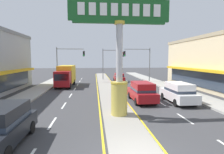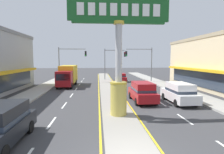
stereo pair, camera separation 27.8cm
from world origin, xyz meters
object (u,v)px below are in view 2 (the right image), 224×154
sedan_near_right_lane (121,77)px  suv_near_left_lane (179,93)px  suv_far_right_lane (0,125)px  traffic_light_median_far (112,59)px  traffic_light_right_side (142,59)px  box_truck_mid_left_lane (68,75)px  traffic_light_left_side (69,59)px  district_sign (119,54)px  suv_far_left_oncoming (142,92)px

sedan_near_right_lane → suv_near_left_lane: size_ratio=0.94×
suv_far_right_lane → suv_near_left_lane: size_ratio=1.00×
traffic_light_median_far → suv_near_left_lane: traffic_light_median_far is taller
traffic_light_right_side → traffic_light_median_far: bearing=141.1°
box_truck_mid_left_lane → sedan_near_right_lane: bearing=28.8°
suv_far_right_lane → sedan_near_right_lane: bearing=69.5°
sedan_near_right_lane → box_truck_mid_left_lane: (-8.91, -4.89, 0.91)m
traffic_light_right_side → sedan_near_right_lane: size_ratio=1.43×
traffic_light_left_side → sedan_near_right_lane: (9.22, 1.00, -3.46)m
traffic_light_left_side → sedan_near_right_lane: traffic_light_left_side is taller
suv_near_left_lane → sedan_near_right_lane: bearing=101.2°
district_sign → traffic_light_right_side: (6.40, 18.81, -0.18)m
suv_near_left_lane → suv_far_left_oncoming: bearing=166.9°
sedan_near_right_lane → suv_far_right_lane: bearing=-110.5°
sedan_near_right_lane → box_truck_mid_left_lane: bearing=-151.2°
box_truck_mid_left_lane → district_sign: bearing=-68.3°
traffic_light_left_side → suv_far_left_oncoming: traffic_light_left_side is taller
traffic_light_left_side → traffic_light_right_side: size_ratio=1.00×
sedan_near_right_lane → box_truck_mid_left_lane: size_ratio=0.63×
suv_far_left_oncoming → suv_near_left_lane: bearing=-13.1°
traffic_light_left_side → traffic_light_median_far: size_ratio=1.00×
traffic_light_left_side → suv_far_right_lane: bearing=-89.3°
sedan_near_right_lane → suv_far_left_oncoming: size_ratio=0.94×
district_sign → sedan_near_right_lane: (2.81, 20.18, -3.64)m
traffic_light_median_far → traffic_light_right_side: bearing=-38.9°
sedan_near_right_lane → suv_far_right_lane: (-8.93, -23.95, 0.20)m
traffic_light_left_side → traffic_light_median_far: bearing=24.8°
traffic_light_median_far → suv_far_left_oncoming: (1.37, -18.57, -3.21)m
sedan_near_right_lane → suv_near_left_lane: 17.03m
traffic_light_median_far → suv_far_right_lane: bearing=-105.9°
traffic_light_left_side → box_truck_mid_left_lane: size_ratio=0.90×
suv_far_left_oncoming → district_sign: bearing=-123.6°
district_sign → traffic_light_left_side: (-6.40, 19.18, -0.18)m
traffic_light_right_side → suv_near_left_lane: 15.68m
traffic_light_median_far → suv_far_right_lane: traffic_light_median_far is taller
traffic_light_right_side → sedan_near_right_lane: traffic_light_right_side is taller
suv_far_right_lane → suv_far_left_oncoming: same height
traffic_light_median_far → suv_far_left_oncoming: size_ratio=1.34×
suv_far_left_oncoming → traffic_light_right_side: bearing=76.2°
traffic_light_median_far → suv_far_left_oncoming: traffic_light_median_far is taller
traffic_light_median_far → suv_far_right_lane: (-7.56, -26.58, -3.21)m
district_sign → traffic_light_left_side: district_sign is taller
district_sign → box_truck_mid_left_lane: district_sign is taller
district_sign → sedan_near_right_lane: bearing=82.1°
traffic_light_left_side → suv_far_left_oncoming: (9.22, -14.93, -3.26)m
district_sign → sedan_near_right_lane: 20.70m
sedan_near_right_lane → suv_far_right_lane: suv_far_right_lane is taller
traffic_light_median_far → sedan_near_right_lane: bearing=-62.5°
traffic_light_right_side → box_truck_mid_left_lane: bearing=-164.3°
suv_near_left_lane → box_truck_mid_left_lane: bearing=136.0°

